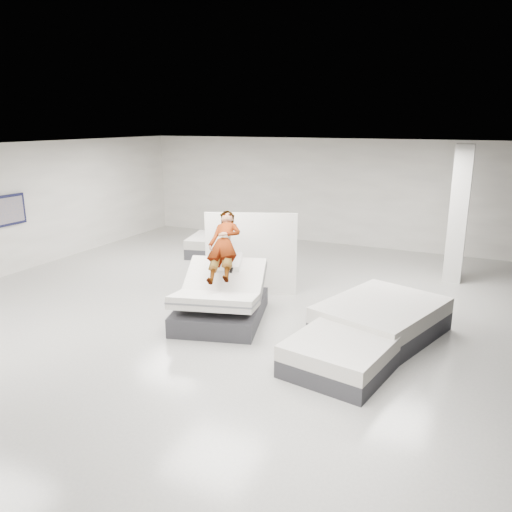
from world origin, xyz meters
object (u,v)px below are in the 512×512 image
person (224,254)px  remote (231,270)px  wall_poster (8,210)px  flat_bed_right_near (345,351)px  column (458,215)px  flat_bed_right_far (381,319)px  divider_panel (251,254)px  flat_bed_left_far (225,246)px  hero_bed (221,301)px

person → remote: (0.31, -0.28, -0.20)m
wall_poster → flat_bed_right_near: bearing=-8.5°
remote → column: size_ratio=0.04×
column → wall_poster: (-9.93, -4.00, 0.00)m
flat_bed_right_far → wall_poster: size_ratio=2.75×
divider_panel → flat_bed_right_near: (2.80, -2.48, -0.65)m
flat_bed_right_near → flat_bed_left_far: size_ratio=0.92×
wall_poster → column: bearing=21.9°
remote → flat_bed_left_far: remote is taller
remote → wall_poster: wall_poster is taller
column → wall_poster: bearing=-158.1°
flat_bed_right_near → wall_poster: (-8.77, 1.32, 1.34)m
divider_panel → flat_bed_left_far: 3.40m
flat_bed_left_far → wall_poster: (-3.91, -3.79, 1.33)m
divider_panel → flat_bed_left_far: (-2.07, 2.63, -0.63)m
hero_bed → wall_poster: wall_poster is taller
remote → column: bearing=35.4°
remote → flat_bed_right_near: size_ratio=0.07×
hero_bed → person: bearing=105.7°
hero_bed → person: person is taller
flat_bed_right_far → column: bearing=76.9°
hero_bed → flat_bed_right_near: bearing=-17.6°
flat_bed_left_far → flat_bed_right_near: bearing=-46.4°
divider_panel → flat_bed_right_far: size_ratio=0.76×
flat_bed_left_far → remote: bearing=-60.1°
person → divider_panel: bearing=77.0°
person → flat_bed_right_near: person is taller
hero_bed → person: (-0.08, 0.30, 0.84)m
remote → flat_bed_right_far: bearing=-3.5°
flat_bed_right_far → divider_panel: bearing=161.4°
person → wall_poster: bearing=162.6°
flat_bed_right_near → divider_panel: bearing=138.5°
flat_bed_right_far → flat_bed_right_near: flat_bed_right_far is taller
hero_bed → flat_bed_right_near: 2.78m
wall_poster → flat_bed_right_far: bearing=0.8°
flat_bed_right_near → column: bearing=77.7°
flat_bed_right_far → flat_bed_left_far: size_ratio=1.15×
hero_bed → flat_bed_right_far: size_ratio=0.90×
hero_bed → person: 0.90m
person → flat_bed_left_far: 4.60m
divider_panel → flat_bed_right_near: divider_panel is taller
hero_bed → divider_panel: 1.72m
flat_bed_right_far → person: bearing=-174.2°
flat_bed_right_far → wall_poster: (-9.03, -0.13, 1.30)m
divider_panel → flat_bed_right_far: bearing=-39.8°
flat_bed_right_near → column: 5.60m
hero_bed → flat_bed_left_far: bearing=117.5°
remote → flat_bed_left_far: bearing=104.2°
flat_bed_left_far → wall_poster: size_ratio=2.38×
flat_bed_left_far → column: bearing=2.0°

